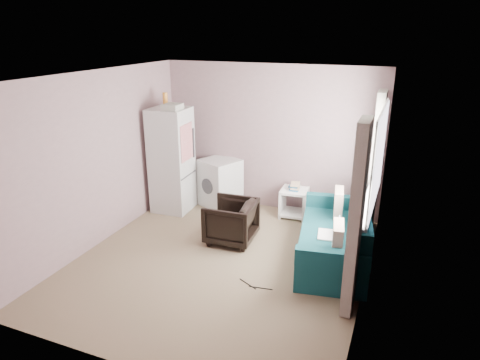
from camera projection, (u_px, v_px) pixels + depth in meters
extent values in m
cube|color=#7E6B52|center=(220.00, 262.00, 5.89)|extent=(3.80, 4.20, 0.02)
cube|color=silver|center=(217.00, 75.00, 5.05)|extent=(3.80, 4.20, 0.02)
cube|color=gray|center=(270.00, 138.00, 7.31)|extent=(3.80, 0.02, 2.50)
cube|color=gray|center=(116.00, 251.00, 3.62)|extent=(3.80, 0.02, 2.50)
cube|color=gray|center=(98.00, 160.00, 6.14)|extent=(0.02, 4.20, 2.50)
cube|color=gray|center=(374.00, 196.00, 4.80)|extent=(0.02, 4.20, 2.50)
cube|color=white|center=(379.00, 158.00, 5.33)|extent=(0.01, 1.60, 1.20)
imported|color=black|center=(231.00, 219.00, 6.35)|extent=(0.68, 0.72, 0.71)
cube|color=#B5B5B5|center=(172.00, 160.00, 7.31)|extent=(0.65, 0.65, 1.79)
cube|color=#323237|center=(189.00, 175.00, 7.29)|extent=(0.04, 0.57, 0.02)
cube|color=#323237|center=(194.00, 143.00, 7.32)|extent=(0.02, 0.03, 0.51)
cube|color=silver|center=(187.00, 142.00, 7.07)|extent=(0.03, 0.43, 0.61)
cylinder|color=orange|center=(165.00, 100.00, 7.04)|extent=(0.09, 0.09, 0.25)
cube|color=#9B9C93|center=(172.00, 107.00, 6.87)|extent=(0.28, 0.32, 0.09)
cube|color=#B5B5B5|center=(220.00, 182.00, 7.66)|extent=(0.79, 0.79, 0.85)
cube|color=#323237|center=(219.00, 162.00, 7.51)|extent=(0.73, 0.72, 0.05)
cylinder|color=#323237|center=(207.00, 186.00, 7.45)|extent=(0.26, 0.13, 0.28)
cube|color=white|center=(295.00, 191.00, 7.16)|extent=(0.46, 0.46, 0.04)
cube|color=white|center=(294.00, 213.00, 7.29)|extent=(0.46, 0.46, 0.04)
cube|color=white|center=(282.00, 201.00, 7.29)|extent=(0.06, 0.44, 0.49)
cube|color=white|center=(306.00, 204.00, 7.17)|extent=(0.06, 0.44, 0.49)
cube|color=#205985|center=(295.00, 189.00, 7.15)|extent=(0.16, 0.22, 0.03)
cube|color=tan|center=(295.00, 187.00, 7.13)|extent=(0.18, 0.23, 0.03)
cube|color=#205985|center=(294.00, 185.00, 7.13)|extent=(0.15, 0.22, 0.03)
cube|color=tan|center=(295.00, 184.00, 7.11)|extent=(0.18, 0.23, 0.03)
cube|color=#134F57|center=(332.00, 246.00, 5.88)|extent=(1.15, 1.95, 0.41)
cube|color=#134F57|center=(361.00, 220.00, 5.66)|extent=(0.47, 1.84, 0.45)
cube|color=#134F57|center=(332.00, 258.00, 4.96)|extent=(0.88, 0.28, 0.20)
cube|color=#134F57|center=(335.00, 201.00, 6.59)|extent=(0.88, 0.28, 0.20)
cube|color=beige|center=(338.00, 239.00, 5.19)|extent=(0.19, 0.42, 0.41)
cube|color=beige|center=(338.00, 203.00, 6.28)|extent=(0.19, 0.42, 0.41)
cube|color=white|center=(327.00, 235.00, 5.73)|extent=(0.29, 0.37, 0.02)
cube|color=silver|center=(337.00, 228.00, 5.66)|extent=(0.11, 0.34, 0.22)
cube|color=white|center=(369.00, 204.00, 5.57)|extent=(0.14, 1.70, 0.04)
cube|color=white|center=(373.00, 202.00, 5.54)|extent=(0.02, 1.68, 0.05)
cube|color=white|center=(378.00, 158.00, 5.34)|extent=(0.02, 1.68, 0.05)
cube|color=white|center=(383.00, 110.00, 5.14)|extent=(0.02, 1.68, 0.05)
cube|color=white|center=(371.00, 178.00, 4.64)|extent=(0.02, 0.05, 1.20)
cube|color=white|center=(376.00, 164.00, 5.11)|extent=(0.02, 0.05, 1.20)
cube|color=white|center=(380.00, 153.00, 5.57)|extent=(0.02, 0.05, 1.20)
cube|color=white|center=(383.00, 143.00, 6.04)|extent=(0.02, 0.05, 1.20)
cube|color=beige|center=(356.00, 220.00, 4.56)|extent=(0.12, 0.46, 2.18)
cube|color=beige|center=(375.00, 164.00, 6.45)|extent=(0.12, 0.46, 2.18)
cylinder|color=black|center=(261.00, 288.00, 5.28)|extent=(0.30, 0.05, 0.01)
cylinder|color=black|center=(248.00, 284.00, 5.36)|extent=(0.27, 0.15, 0.01)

